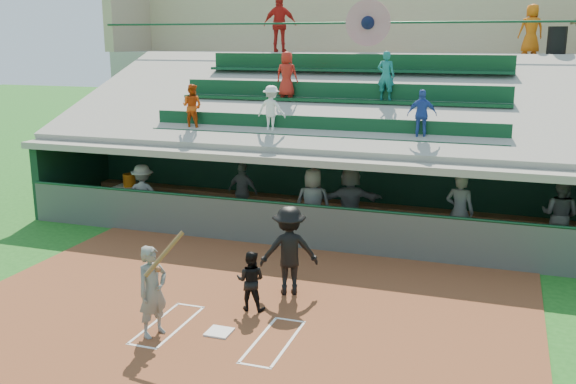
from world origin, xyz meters
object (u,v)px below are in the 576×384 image
(water_cooler, at_px, (129,180))
(home_plate, at_px, (219,332))
(white_table, at_px, (129,199))
(trash_bin, at_px, (557,41))
(catcher, at_px, (251,281))
(batter_at_plate, at_px, (153,291))

(water_cooler, bearing_deg, home_plate, -47.92)
(home_plate, bearing_deg, white_table, 132.35)
(white_table, height_order, trash_bin, trash_bin)
(white_table, bearing_deg, water_cooler, 83.98)
(home_plate, height_order, catcher, catcher)
(home_plate, height_order, batter_at_plate, batter_at_plate)
(white_table, height_order, water_cooler, water_cooler)
(catcher, distance_m, white_table, 8.10)
(water_cooler, bearing_deg, white_table, -96.19)
(home_plate, xyz_separation_m, white_table, (-5.92, 6.49, 0.40))
(batter_at_plate, xyz_separation_m, white_table, (-4.88, 6.92, -0.42))
(white_table, xyz_separation_m, water_cooler, (0.01, 0.05, 0.58))
(home_plate, distance_m, trash_bin, 14.57)
(batter_at_plate, bearing_deg, white_table, 125.18)
(home_plate, relative_size, trash_bin, 0.50)
(batter_at_plate, distance_m, catcher, 1.98)
(home_plate, bearing_deg, trash_bin, 64.72)
(batter_at_plate, distance_m, water_cooler, 8.51)
(home_plate, xyz_separation_m, batter_at_plate, (-1.04, -0.43, 0.81))
(batter_at_plate, relative_size, water_cooler, 5.25)
(catcher, bearing_deg, white_table, -46.74)
(home_plate, height_order, white_table, white_table)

